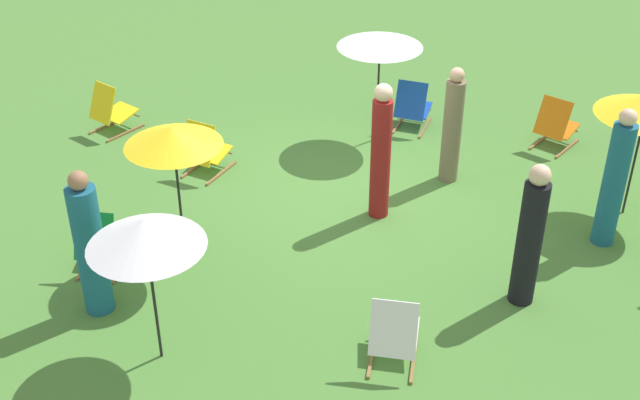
# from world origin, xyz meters

# --- Properties ---
(ground_plane) EXTENTS (40.00, 40.00, 0.00)m
(ground_plane) POSITION_xyz_m (0.00, 0.00, 0.00)
(ground_plane) COLOR #477A33
(deckchair_1) EXTENTS (0.67, 0.86, 0.83)m
(deckchair_1) POSITION_xyz_m (-1.77, 3.02, 0.37)
(deckchair_1) COLOR olive
(deckchair_1) RESTS_ON ground
(deckchair_2) EXTENTS (0.64, 0.85, 0.83)m
(deckchair_2) POSITION_xyz_m (-2.15, -2.55, 0.37)
(deckchair_2) COLOR olive
(deckchair_2) RESTS_ON ground
(deckchair_4) EXTENTS (0.62, 0.84, 0.83)m
(deckchair_4) POSITION_xyz_m (4.26, 0.09, 0.37)
(deckchair_4) COLOR olive
(deckchair_4) RESTS_ON ground
(deckchair_6) EXTENTS (0.69, 0.87, 0.83)m
(deckchair_6) POSITION_xyz_m (2.02, 3.07, 0.37)
(deckchair_6) COLOR olive
(deckchair_6) RESTS_ON ground
(deckchair_7) EXTENTS (0.56, 0.81, 0.83)m
(deckchair_7) POSITION_xyz_m (0.04, -2.17, 0.37)
(deckchair_7) COLOR olive
(deckchair_7) RESTS_ON ground
(deckchair_9) EXTENTS (0.49, 0.77, 0.83)m
(deckchair_9) POSITION_xyz_m (2.20, 0.54, 0.37)
(deckchair_9) COLOR olive
(deckchair_9) RESTS_ON ground
(umbrella_0) EXTENTS (1.13, 1.13, 1.88)m
(umbrella_0) POSITION_xyz_m (1.18, 2.55, 1.76)
(umbrella_0) COLOR black
(umbrella_0) RESTS_ON ground
(umbrella_1) EXTENTS (1.28, 1.28, 1.75)m
(umbrella_1) POSITION_xyz_m (0.39, -1.55, 1.64)
(umbrella_1) COLOR black
(umbrella_1) RESTS_ON ground
(umbrella_2) EXTENTS (1.18, 1.18, 1.74)m
(umbrella_2) POSITION_xyz_m (0.45, 4.06, 1.58)
(umbrella_2) COLOR black
(umbrella_2) RESTS_ON ground
(person_0) EXTENTS (0.34, 0.34, 1.90)m
(person_0) POSITION_xyz_m (-0.50, 0.44, 0.94)
(person_0) COLOR maroon
(person_0) RESTS_ON ground
(person_1) EXTENTS (0.36, 0.36, 1.72)m
(person_1) POSITION_xyz_m (-1.02, -0.88, 0.83)
(person_1) COLOR #72664C
(person_1) RESTS_ON ground
(person_2) EXTENTS (0.46, 0.46, 1.80)m
(person_2) POSITION_xyz_m (1.55, 3.71, 0.85)
(person_2) COLOR #195972
(person_2) RESTS_ON ground
(person_3) EXTENTS (0.36, 0.36, 1.79)m
(person_3) POSITION_xyz_m (-2.70, 1.39, 0.86)
(person_3) COLOR black
(person_3) RESTS_ON ground
(person_4) EXTENTS (0.38, 0.38, 1.87)m
(person_4) POSITION_xyz_m (-3.32, -0.25, 0.90)
(person_4) COLOR #195972
(person_4) RESTS_ON ground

